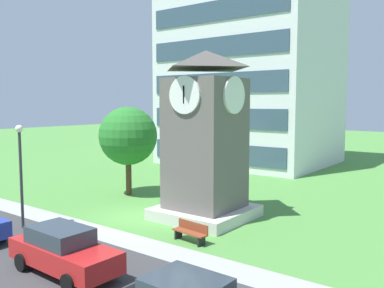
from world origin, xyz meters
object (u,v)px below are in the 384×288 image
(street_lamp, at_px, (21,163))
(parked_car_red, at_px, (63,250))
(park_bench, at_px, (191,232))
(tree_streetside, at_px, (128,136))
(clock_tower, at_px, (205,146))

(street_lamp, height_order, parked_car_red, street_lamp)
(park_bench, distance_m, tree_streetside, 11.04)
(street_lamp, distance_m, parked_car_red, 7.07)
(tree_streetside, bearing_deg, street_lamp, -81.61)
(clock_tower, xyz_separation_m, street_lamp, (-6.15, -6.97, -0.70))
(clock_tower, bearing_deg, park_bench, -63.80)
(tree_streetside, xyz_separation_m, parked_car_red, (7.56, -10.56, -3.12))
(clock_tower, height_order, tree_streetside, clock_tower)
(clock_tower, distance_m, tree_streetside, 7.55)
(clock_tower, xyz_separation_m, tree_streetside, (-7.40, 1.48, 0.05))
(tree_streetside, height_order, parked_car_red, tree_streetside)
(parked_car_red, bearing_deg, tree_streetside, 125.59)
(park_bench, distance_m, parked_car_red, 5.75)
(street_lamp, bearing_deg, tree_streetside, 98.39)
(park_bench, relative_size, tree_streetside, 0.31)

